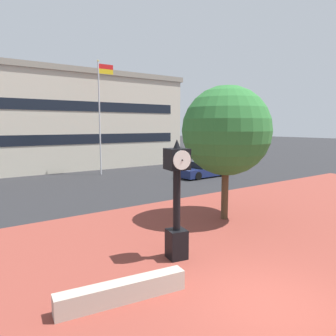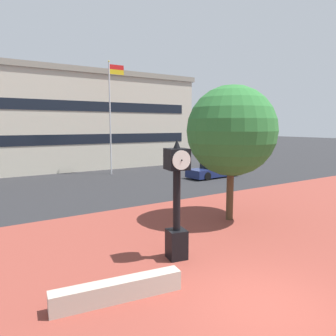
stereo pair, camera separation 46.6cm
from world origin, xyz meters
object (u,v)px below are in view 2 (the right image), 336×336
object	(u,v)px
car_street_mid	(214,170)
civic_building	(49,121)
flagpole_primary	(111,111)
plaza_tree	(233,133)
street_clock	(177,202)

from	to	relation	value
car_street_mid	civic_building	size ratio (longest dim) A/B	0.17
flagpole_primary	plaza_tree	bearing A→B (deg)	-93.30
street_clock	civic_building	xyz separation A→B (m)	(2.71, 27.96, 2.86)
street_clock	plaza_tree	xyz separation A→B (m)	(4.61, 2.32, 2.03)
civic_building	car_street_mid	bearing A→B (deg)	-61.34
street_clock	plaza_tree	bearing A→B (deg)	37.42
plaza_tree	civic_building	world-z (taller)	civic_building
civic_building	flagpole_primary	bearing A→B (deg)	-74.67
street_clock	plaza_tree	size ratio (longest dim) A/B	0.64
plaza_tree	flagpole_primary	size ratio (longest dim) A/B	0.62
street_clock	plaza_tree	world-z (taller)	plaza_tree
plaza_tree	civic_building	xyz separation A→B (m)	(-1.90, 25.65, 0.83)
street_clock	car_street_mid	world-z (taller)	street_clock
plaza_tree	flagpole_primary	bearing A→B (deg)	86.70
car_street_mid	plaza_tree	bearing A→B (deg)	139.73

